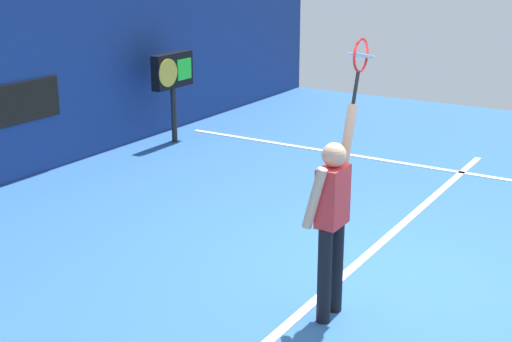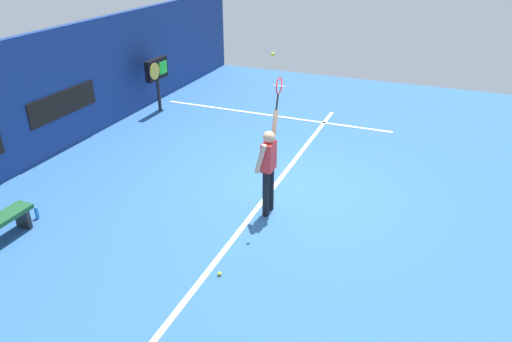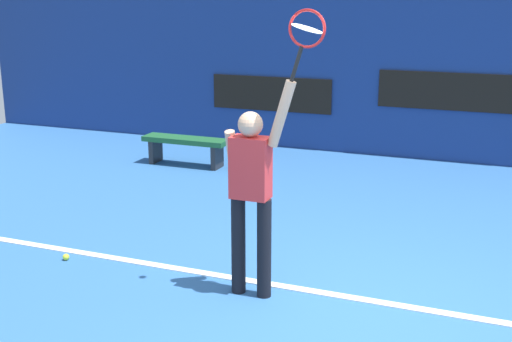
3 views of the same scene
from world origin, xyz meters
name	(u,v)px [view 1 (image 1 of 3)]	position (x,y,z in m)	size (l,w,h in m)	color
ground_plane	(389,278)	(0.00, 0.00, 0.00)	(18.00, 18.00, 0.00)	#2D609E
sponsor_banner_center	(0,108)	(0.00, 5.92, 1.15)	(2.20, 0.03, 0.60)	black
court_baseline	(352,268)	(0.00, 0.42, 0.01)	(10.00, 0.10, 0.01)	white
court_sideline	(367,158)	(4.06, 2.00, 0.01)	(0.10, 7.00, 0.01)	white
tennis_player	(332,215)	(-1.05, 0.19, 1.01)	(0.65, 0.31, 1.98)	black
tennis_racket	(360,59)	(-0.58, 0.18, 2.36)	(0.39, 0.27, 0.63)	black
scoreboard_clock	(173,74)	(3.22, 5.34, 1.22)	(0.96, 0.20, 1.58)	black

